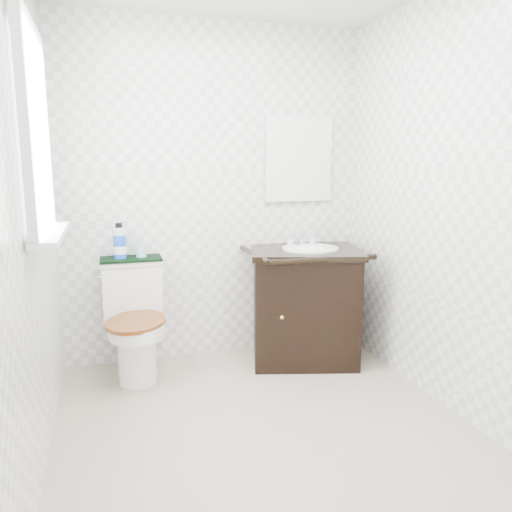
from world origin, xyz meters
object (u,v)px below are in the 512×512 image
toilet (135,326)px  mouthwash_bottle (120,242)px  vanity (304,301)px  cup (141,251)px  trash_bin (277,333)px

toilet → mouthwash_bottle: size_ratio=3.18×
vanity → toilet: bearing=176.9°
cup → vanity: bearing=-9.7°
trash_bin → vanity: bearing=-55.8°
toilet → trash_bin: size_ratio=2.94×
cup → trash_bin: bearing=0.2°
vanity → mouthwash_bottle: (-1.27, 0.18, 0.46)m
toilet → vanity: vanity is taller
cup → mouthwash_bottle: bearing=-173.5°
trash_bin → mouthwash_bottle: mouthwash_bottle is taller
trash_bin → cup: (-1.00, -0.00, 0.70)m
vanity → trash_bin: (-0.13, 0.20, -0.30)m
trash_bin → cup: size_ratio=3.03×
toilet → cup: bearing=60.5°
vanity → mouthwash_bottle: size_ratio=3.80×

